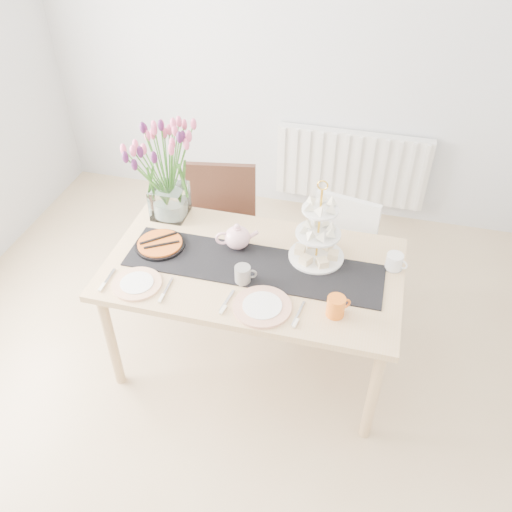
% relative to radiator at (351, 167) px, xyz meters
% --- Properties ---
extents(room_shell, '(4.50, 4.50, 4.50)m').
position_rel_radiator_xyz_m(room_shell, '(-0.50, -2.19, 0.85)').
color(room_shell, tan).
rests_on(room_shell, ground).
extents(radiator, '(1.20, 0.08, 0.60)m').
position_rel_radiator_xyz_m(radiator, '(0.00, 0.00, 0.00)').
color(radiator, white).
rests_on(radiator, room_shell).
extents(dining_table, '(1.60, 0.90, 0.75)m').
position_rel_radiator_xyz_m(dining_table, '(-0.37, -1.70, 0.22)').
color(dining_table, tan).
rests_on(dining_table, ground).
extents(chair_brown, '(0.53, 0.53, 0.92)m').
position_rel_radiator_xyz_m(chair_brown, '(-0.75, -1.11, 0.09)').
color(chair_brown, '#371C14').
rests_on(chair_brown, ground).
extents(chair_white, '(0.49, 0.49, 0.84)m').
position_rel_radiator_xyz_m(chair_white, '(0.04, -1.15, 0.03)').
color(chair_white, white).
rests_on(chair_white, ground).
extents(table_runner, '(1.40, 0.35, 0.01)m').
position_rel_radiator_xyz_m(table_runner, '(-0.37, -1.70, 0.30)').
color(table_runner, black).
rests_on(table_runner, dining_table).
extents(tulip_vase, '(0.71, 0.71, 0.61)m').
position_rel_radiator_xyz_m(tulip_vase, '(-0.97, -1.36, 0.69)').
color(tulip_vase, silver).
rests_on(tulip_vase, dining_table).
extents(cake_stand, '(0.30, 0.30, 0.45)m').
position_rel_radiator_xyz_m(cake_stand, '(-0.05, -1.55, 0.43)').
color(cake_stand, gold).
rests_on(cake_stand, dining_table).
extents(teapot, '(0.28, 0.26, 0.15)m').
position_rel_radiator_xyz_m(teapot, '(-0.49, -1.57, 0.37)').
color(teapot, silver).
rests_on(teapot, dining_table).
extents(cream_jug, '(0.12, 0.12, 0.09)m').
position_rel_radiator_xyz_m(cream_jug, '(0.37, -1.53, 0.35)').
color(cream_jug, white).
rests_on(cream_jug, dining_table).
extents(tart_tin, '(0.28, 0.28, 0.03)m').
position_rel_radiator_xyz_m(tart_tin, '(-0.92, -1.67, 0.32)').
color(tart_tin, black).
rests_on(tart_tin, dining_table).
extents(mug_grey, '(0.11, 0.11, 0.10)m').
position_rel_radiator_xyz_m(mug_grey, '(-0.39, -1.84, 0.35)').
color(mug_grey, gray).
rests_on(mug_grey, dining_table).
extents(mug_orange, '(0.13, 0.13, 0.11)m').
position_rel_radiator_xyz_m(mug_orange, '(0.11, -1.95, 0.35)').
color(mug_orange, orange).
rests_on(mug_orange, dining_table).
extents(plate_left, '(0.26, 0.26, 0.01)m').
position_rel_radiator_xyz_m(plate_left, '(-0.91, -2.00, 0.31)').
color(plate_left, white).
rests_on(plate_left, dining_table).
extents(plate_right, '(0.33, 0.33, 0.02)m').
position_rel_radiator_xyz_m(plate_right, '(-0.24, -2.00, 0.31)').
color(plate_right, silver).
rests_on(plate_right, dining_table).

